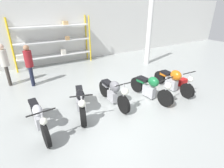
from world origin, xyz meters
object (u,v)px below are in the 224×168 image
at_px(motorcycle_silver, 38,117).
at_px(toolbox, 182,82).
at_px(motorcycle_grey, 113,92).
at_px(motorcycle_green, 151,87).
at_px(shelving_rack, 53,42).
at_px(motorcycle_black, 81,101).
at_px(motorcycle_orange, 173,80).
at_px(person_browsing, 4,61).
at_px(person_near_rack, 29,62).

height_order(motorcycle_silver, toolbox, motorcycle_silver).
xyz_separation_m(motorcycle_grey, toolbox, (3.44, -0.17, -0.35)).
xyz_separation_m(motorcycle_silver, motorcycle_green, (3.92, -0.20, 0.02)).
relative_size(shelving_rack, motorcycle_black, 2.16).
bearing_deg(shelving_rack, motorcycle_silver, -108.73).
relative_size(motorcycle_grey, motorcycle_green, 0.98).
xyz_separation_m(motorcycle_orange, person_browsing, (-5.75, 4.06, 0.62)).
bearing_deg(person_near_rack, motorcycle_black, 121.44).
relative_size(shelving_rack, person_near_rack, 2.42).
xyz_separation_m(person_near_rack, toolbox, (5.65, -3.37, -0.91)).
xyz_separation_m(motorcycle_silver, motorcycle_black, (1.34, 0.26, -0.02)).
xyz_separation_m(motorcycle_black, motorcycle_green, (2.58, -0.46, 0.05)).
bearing_deg(shelving_rack, motorcycle_green, -71.84).
bearing_deg(toolbox, person_browsing, 148.93).
bearing_deg(motorcycle_orange, person_browsing, -122.41).
bearing_deg(motorcycle_silver, person_browsing, -174.81).
xyz_separation_m(motorcycle_silver, person_near_rack, (0.32, 3.37, 0.61)).
bearing_deg(motorcycle_silver, shelving_rack, 158.37).
distance_m(motorcycle_silver, motorcycle_orange, 5.19).
relative_size(shelving_rack, motorcycle_silver, 2.09).
height_order(motorcycle_grey, motorcycle_orange, motorcycle_grey).
bearing_deg(motorcycle_grey, toolbox, 87.82).
relative_size(motorcycle_black, motorcycle_orange, 0.95).
height_order(motorcycle_orange, person_browsing, person_browsing).
distance_m(motorcycle_silver, motorcycle_black, 1.36).
bearing_deg(person_browsing, motorcycle_grey, 123.89).
xyz_separation_m(motorcycle_silver, toolbox, (5.97, 0.00, -0.30)).
distance_m(motorcycle_orange, person_near_rack, 6.03).
height_order(shelving_rack, motorcycle_silver, shelving_rack).
xyz_separation_m(motorcycle_grey, person_near_rack, (-2.20, 3.20, 0.57)).
xyz_separation_m(motorcycle_grey, motorcycle_green, (1.40, -0.37, -0.02)).
bearing_deg(toolbox, motorcycle_orange, -170.38).
distance_m(motorcycle_orange, person_browsing, 7.07).
bearing_deg(motorcycle_orange, motorcycle_silver, -88.61).
distance_m(motorcycle_grey, person_near_rack, 3.93).
xyz_separation_m(motorcycle_black, toolbox, (4.63, -0.26, -0.28)).
height_order(person_browsing, person_near_rack, person_browsing).
distance_m(motorcycle_green, motorcycle_orange, 1.28).
bearing_deg(motorcycle_black, person_near_rack, -144.91).
relative_size(motorcycle_green, toolbox, 4.57).
relative_size(motorcycle_silver, motorcycle_green, 1.02).
xyz_separation_m(motorcycle_green, person_near_rack, (-3.60, 3.57, 0.58)).
bearing_deg(motorcycle_orange, motorcycle_green, -84.08).
relative_size(motorcycle_grey, toolbox, 4.47).
height_order(motorcycle_silver, person_browsing, person_browsing).
height_order(motorcycle_silver, motorcycle_green, motorcycle_green).
distance_m(shelving_rack, motorcycle_green, 6.35).
bearing_deg(motorcycle_green, motorcycle_grey, -110.80).
distance_m(shelving_rack, motorcycle_orange, 6.79).
bearing_deg(person_near_rack, motorcycle_orange, 157.60).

